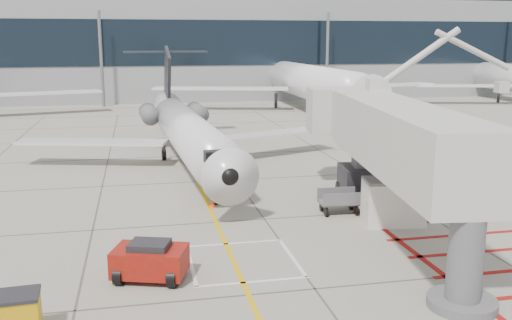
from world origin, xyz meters
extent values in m
plane|color=gray|center=(0.00, 0.00, 0.00)|extent=(260.00, 260.00, 0.00)
cone|color=#FF4D0D|center=(-2.22, 6.45, 0.24)|extent=(0.35, 0.35, 0.48)
cone|color=#FF5D0D|center=(-0.96, 8.06, 0.25)|extent=(0.36, 0.36, 0.50)
cube|color=gray|center=(10.00, 70.00, 7.00)|extent=(180.00, 28.00, 14.00)
cube|color=black|center=(10.00, 55.95, 8.00)|extent=(180.00, 0.10, 6.00)
camera|label=1|loc=(-5.76, -21.59, 8.49)|focal=40.00mm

